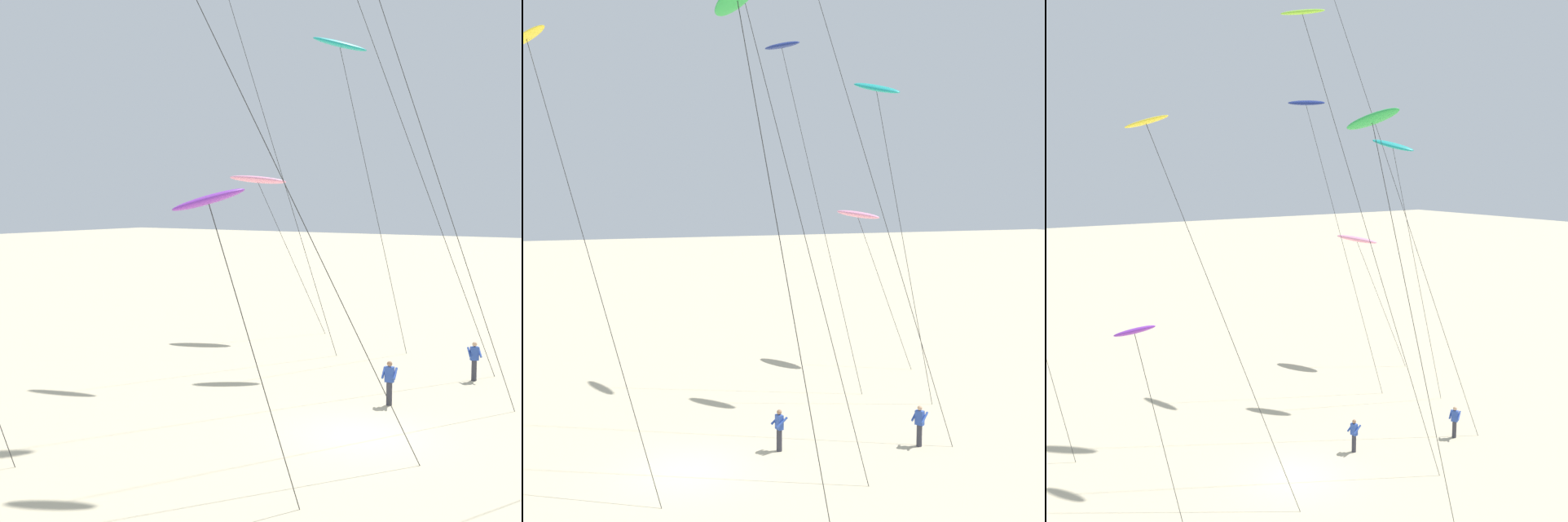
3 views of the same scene
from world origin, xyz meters
TOP-DOWN VIEW (x-y plane):
  - ground_plane at (0.00, 0.00)m, footprint 260.00×260.00m
  - kite_pink at (13.45, 12.95)m, footprint 2.84×5.22m
  - kite_navy at (7.89, 11.05)m, footprint 3.21×6.46m
  - kite_teal at (11.15, 6.59)m, footprint 2.57×4.46m
  - kite_yellow at (-4.90, 4.13)m, footprint 4.31×8.13m
  - kite_green at (0.65, -4.29)m, footprint 2.36×4.65m
  - kite_flyer_nearest at (9.16, -0.92)m, footprint 0.70×0.71m
  - kite_flyer_middle at (3.76, 0.61)m, footprint 0.60×0.62m

SIDE VIEW (x-z plane):
  - ground_plane at x=0.00m, z-range 0.00..0.00m
  - kite_flyer_nearest at x=9.16m, z-range 0.06..1.73m
  - kite_flyer_middle at x=3.76m, z-range 0.06..1.73m
  - kite_pink at x=13.45m, z-range 4.18..13.39m
  - kite_teal at x=11.15m, z-range 7.23..22.98m
  - kite_green at x=0.65m, z-range 7.47..23.70m
  - kite_yellow at x=-4.90m, z-range 7.51..23.72m
  - kite_navy at x=7.89m, z-range 8.61..26.81m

